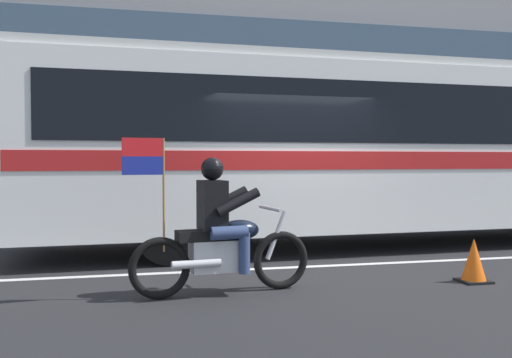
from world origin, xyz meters
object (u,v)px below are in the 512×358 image
at_px(fire_hydrant, 80,210).
at_px(traffic_cone, 474,262).
at_px(motorcycle_with_rider, 220,236).
at_px(transit_bus, 384,141).

xyz_separation_m(fire_hydrant, traffic_cone, (5.12, -5.80, -0.26)).
xyz_separation_m(motorcycle_with_rider, fire_hydrant, (-1.91, 5.71, -0.15)).
xyz_separation_m(transit_bus, traffic_cone, (-0.34, -3.25, -1.63)).
height_order(transit_bus, fire_hydrant, transit_bus).
height_order(motorcycle_with_rider, fire_hydrant, motorcycle_with_rider).
bearing_deg(transit_bus, fire_hydrant, 154.94).
bearing_deg(motorcycle_with_rider, traffic_cone, -1.65).
xyz_separation_m(transit_bus, fire_hydrant, (-5.46, 2.55, -1.37)).
distance_m(fire_hydrant, traffic_cone, 7.75).
height_order(transit_bus, traffic_cone, transit_bus).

